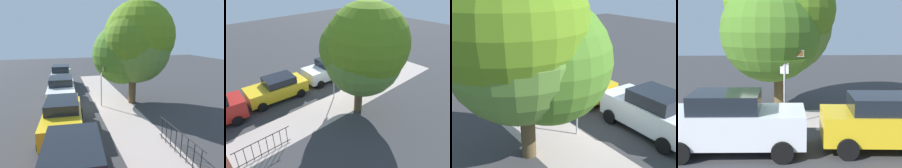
# 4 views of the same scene
# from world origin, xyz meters

# --- Properties ---
(ground_plane) EXTENTS (60.00, 60.00, 0.00)m
(ground_plane) POSITION_xyz_m (0.00, 0.00, 0.00)
(ground_plane) COLOR #38383A
(sidewalk_strip) EXTENTS (24.00, 2.60, 0.00)m
(sidewalk_strip) POSITION_xyz_m (2.00, 1.30, 0.00)
(sidewalk_strip) COLOR #B2A199
(sidewalk_strip) RESTS_ON ground_plane
(street_sign) EXTENTS (1.46, 0.07, 3.10)m
(street_sign) POSITION_xyz_m (0.36, 0.40, 2.15)
(street_sign) COLOR #9EA0A5
(street_sign) RESTS_ON ground_plane
(shade_tree) EXTENTS (4.89, 5.64, 7.17)m
(shade_tree) POSITION_xyz_m (0.22, 2.73, 4.17)
(shade_tree) COLOR brown
(shade_tree) RESTS_ON ground_plane
(car_silver) EXTENTS (4.18, 2.17, 2.00)m
(car_silver) POSITION_xyz_m (-6.04, -2.22, 0.99)
(car_silver) COLOR silver
(car_silver) RESTS_ON ground_plane
(car_white) EXTENTS (4.25, 2.16, 1.84)m
(car_white) POSITION_xyz_m (-1.25, -2.26, 0.93)
(car_white) COLOR silver
(car_white) RESTS_ON ground_plane
(car_yellow) EXTENTS (4.44, 2.27, 1.70)m
(car_yellow) POSITION_xyz_m (3.55, -2.25, 0.87)
(car_yellow) COLOR gold
(car_yellow) RESTS_ON ground_plane
(iron_fence) EXTENTS (3.03, 0.04, 1.07)m
(iron_fence) POSITION_xyz_m (6.73, 2.30, 0.56)
(iron_fence) COLOR black
(iron_fence) RESTS_ON ground_plane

